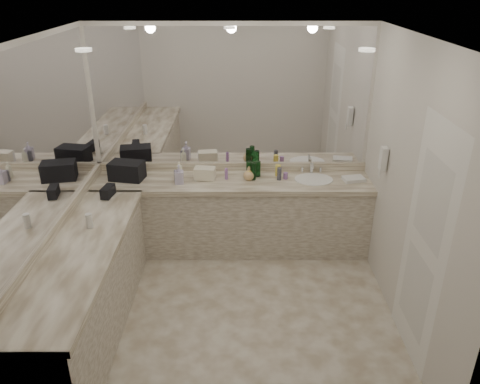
{
  "coord_description": "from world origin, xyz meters",
  "views": [
    {
      "loc": [
        0.1,
        -3.74,
        3.04
      ],
      "look_at": [
        0.1,
        0.4,
        1.12
      ],
      "focal_mm": 35.0,
      "sensor_mm": 36.0,
      "label": 1
    }
  ],
  "objects_px": {
    "hand_towel": "(354,179)",
    "soap_bottle_c": "(249,173)",
    "sink": "(314,180)",
    "cream_cosmetic_case": "(205,174)",
    "soap_bottle_a": "(179,170)",
    "soap_bottle_b": "(179,174)",
    "wall_phone": "(383,159)",
    "black_toiletry_bag": "(127,170)"
  },
  "relations": [
    {
      "from": "hand_towel",
      "to": "soap_bottle_c",
      "type": "bearing_deg",
      "value": 178.77
    },
    {
      "from": "sink",
      "to": "cream_cosmetic_case",
      "type": "relative_size",
      "value": 1.87
    },
    {
      "from": "soap_bottle_a",
      "to": "soap_bottle_c",
      "type": "xyz_separation_m",
      "value": [
        0.8,
        -0.07,
        -0.02
      ]
    },
    {
      "from": "soap_bottle_b",
      "to": "soap_bottle_c",
      "type": "bearing_deg",
      "value": 7.22
    },
    {
      "from": "soap_bottle_c",
      "to": "cream_cosmetic_case",
      "type": "bearing_deg",
      "value": 178.29
    },
    {
      "from": "cream_cosmetic_case",
      "to": "soap_bottle_a",
      "type": "height_order",
      "value": "soap_bottle_a"
    },
    {
      "from": "wall_phone",
      "to": "soap_bottle_c",
      "type": "relative_size",
      "value": 1.49
    },
    {
      "from": "sink",
      "to": "cream_cosmetic_case",
      "type": "height_order",
      "value": "cream_cosmetic_case"
    },
    {
      "from": "hand_towel",
      "to": "soap_bottle_b",
      "type": "relative_size",
      "value": 1.09
    },
    {
      "from": "cream_cosmetic_case",
      "to": "soap_bottle_c",
      "type": "xyz_separation_m",
      "value": [
        0.5,
        -0.02,
        0.01
      ]
    },
    {
      "from": "black_toiletry_bag",
      "to": "cream_cosmetic_case",
      "type": "relative_size",
      "value": 1.61
    },
    {
      "from": "cream_cosmetic_case",
      "to": "wall_phone",
      "type": "bearing_deg",
      "value": -8.89
    },
    {
      "from": "wall_phone",
      "to": "hand_towel",
      "type": "height_order",
      "value": "wall_phone"
    },
    {
      "from": "cream_cosmetic_case",
      "to": "soap_bottle_a",
      "type": "bearing_deg",
      "value": 175.75
    },
    {
      "from": "soap_bottle_c",
      "to": "sink",
      "type": "bearing_deg",
      "value": 0.01
    },
    {
      "from": "cream_cosmetic_case",
      "to": "soap_bottle_c",
      "type": "distance_m",
      "value": 0.5
    },
    {
      "from": "cream_cosmetic_case",
      "to": "soap_bottle_a",
      "type": "relative_size",
      "value": 1.23
    },
    {
      "from": "sink",
      "to": "hand_towel",
      "type": "distance_m",
      "value": 0.45
    },
    {
      "from": "cream_cosmetic_case",
      "to": "black_toiletry_bag",
      "type": "bearing_deg",
      "value": -173.94
    },
    {
      "from": "black_toiletry_bag",
      "to": "soap_bottle_b",
      "type": "xyz_separation_m",
      "value": [
        0.61,
        -0.12,
        0.0
      ]
    },
    {
      "from": "cream_cosmetic_case",
      "to": "soap_bottle_b",
      "type": "relative_size",
      "value": 1.07
    },
    {
      "from": "cream_cosmetic_case",
      "to": "soap_bottle_b",
      "type": "distance_m",
      "value": 0.31
    },
    {
      "from": "sink",
      "to": "soap_bottle_c",
      "type": "distance_m",
      "value": 0.75
    },
    {
      "from": "wall_phone",
      "to": "soap_bottle_a",
      "type": "distance_m",
      "value": 2.26
    },
    {
      "from": "cream_cosmetic_case",
      "to": "soap_bottle_b",
      "type": "xyz_separation_m",
      "value": [
        -0.28,
        -0.11,
        0.04
      ]
    },
    {
      "from": "wall_phone",
      "to": "soap_bottle_a",
      "type": "bearing_deg",
      "value": 165.14
    },
    {
      "from": "sink",
      "to": "hand_towel",
      "type": "xyz_separation_m",
      "value": [
        0.45,
        -0.03,
        0.02
      ]
    },
    {
      "from": "sink",
      "to": "soap_bottle_a",
      "type": "distance_m",
      "value": 1.56
    },
    {
      "from": "hand_towel",
      "to": "soap_bottle_c",
      "type": "xyz_separation_m",
      "value": [
        -1.2,
        0.03,
        0.06
      ]
    },
    {
      "from": "sink",
      "to": "wall_phone",
      "type": "xyz_separation_m",
      "value": [
        0.61,
        -0.5,
        0.46
      ]
    },
    {
      "from": "hand_towel",
      "to": "soap_bottle_a",
      "type": "relative_size",
      "value": 1.25
    },
    {
      "from": "black_toiletry_bag",
      "to": "soap_bottle_c",
      "type": "distance_m",
      "value": 1.4
    },
    {
      "from": "hand_towel",
      "to": "soap_bottle_a",
      "type": "xyz_separation_m",
      "value": [
        -2.0,
        0.1,
        0.08
      ]
    },
    {
      "from": "wall_phone",
      "to": "black_toiletry_bag",
      "type": "xyz_separation_m",
      "value": [
        -2.75,
        0.52,
        -0.34
      ]
    },
    {
      "from": "sink",
      "to": "soap_bottle_b",
      "type": "height_order",
      "value": "soap_bottle_b"
    },
    {
      "from": "wall_phone",
      "to": "cream_cosmetic_case",
      "type": "xyz_separation_m",
      "value": [
        -1.86,
        0.51,
        -0.38
      ]
    },
    {
      "from": "soap_bottle_b",
      "to": "wall_phone",
      "type": "bearing_deg",
      "value": -10.59
    },
    {
      "from": "wall_phone",
      "to": "soap_bottle_c",
      "type": "height_order",
      "value": "wall_phone"
    },
    {
      "from": "cream_cosmetic_case",
      "to": "sink",
      "type": "bearing_deg",
      "value": 5.92
    },
    {
      "from": "sink",
      "to": "soap_bottle_b",
      "type": "distance_m",
      "value": 1.54
    },
    {
      "from": "wall_phone",
      "to": "black_toiletry_bag",
      "type": "relative_size",
      "value": 0.64
    },
    {
      "from": "sink",
      "to": "wall_phone",
      "type": "relative_size",
      "value": 1.83
    }
  ]
}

